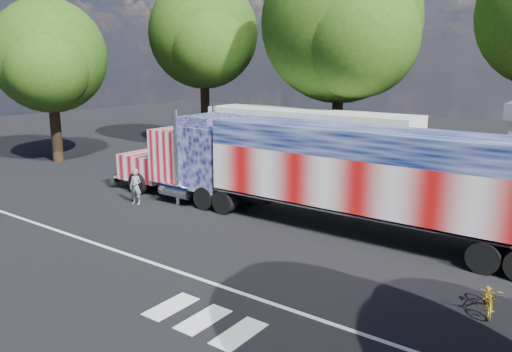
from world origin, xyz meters
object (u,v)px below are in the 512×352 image
Objects in this scene: semi_truck at (312,169)px; woman at (136,186)px; bicycle at (489,298)px; coach_bus at (307,142)px; tree_nw_a at (204,34)px; tree_n_mid at (343,23)px; tree_w_a at (50,57)px.

semi_truck reaches higher than woman.
semi_truck reaches higher than bicycle.
tree_nw_a reaches higher than coach_bus.
tree_nw_a reaches higher than bicycle.
tree_nw_a is at bearing 107.57° from woman.
tree_n_mid is 19.00m from tree_w_a.
semi_truck is 21.11m from tree_w_a.
coach_bus is 8.14m from tree_n_mid.
bicycle is 0.11× the size of tree_n_mid.
coach_bus is at bearing -89.00° from tree_n_mid.
tree_n_mid is at bearing 91.00° from coach_bus.
tree_nw_a is at bearing 161.57° from coach_bus.
tree_nw_a reaches higher than woman.
tree_nw_a reaches higher than tree_w_a.
woman reaches higher than bicycle.
tree_n_mid is 1.10× the size of tree_nw_a.
tree_w_a is 0.83× the size of tree_nw_a.
bicycle is 22.12m from tree_n_mid.
bicycle is (15.96, -1.38, -0.45)m from woman.
semi_truck is at bearing -58.22° from coach_bus.
coach_bus is 17.66m from tree_w_a.
tree_w_a is at bearing -157.12° from coach_bus.
woman is 0.12× the size of tree_n_mid.
tree_nw_a is (-16.39, 11.79, 6.34)m from semi_truck.
tree_nw_a is at bearing 144.28° from semi_truck.
coach_bus is 13.80m from tree_nw_a.
tree_nw_a is at bearing -178.33° from tree_n_mid.
coach_bus reaches higher than bicycle.
coach_bus is at bearing 122.21° from bicycle.
bicycle is 29.49m from tree_w_a.
woman is at bearing -107.59° from coach_bus.
woman is (-3.29, -10.37, -1.14)m from coach_bus.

